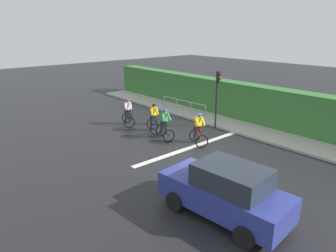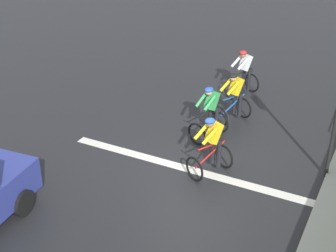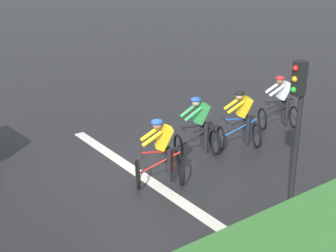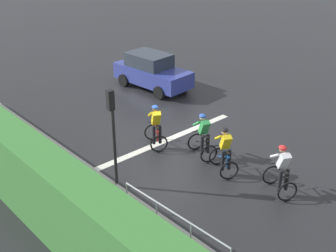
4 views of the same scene
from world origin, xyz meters
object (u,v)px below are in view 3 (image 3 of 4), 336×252
object	(u,v)px
cyclist_fourth	(161,154)
cyclist_second	(241,121)
cyclist_lead	(281,104)
traffic_light_near_crossing	(297,119)
cyclist_mid	(199,128)

from	to	relation	value
cyclist_fourth	cyclist_second	bearing A→B (deg)	99.15
cyclist_lead	traffic_light_near_crossing	world-z (taller)	traffic_light_near_crossing
cyclist_second	cyclist_mid	xyz separation A→B (m)	(-0.27, -1.27, 0.00)
cyclist_lead	cyclist_second	xyz separation A→B (m)	(0.39, -2.03, 0.00)
cyclist_lead	cyclist_fourth	size ratio (longest dim) A/B	1.00
cyclist_lead	cyclist_second	size ratio (longest dim) A/B	1.00
cyclist_lead	cyclist_second	distance (m)	2.07
cyclist_lead	cyclist_mid	xyz separation A→B (m)	(0.11, -3.30, 0.00)
cyclist_lead	cyclist_mid	world-z (taller)	same
cyclist_fourth	cyclist_mid	bearing A→B (deg)	113.58
cyclist_lead	cyclist_fourth	xyz separation A→B (m)	(0.87, -5.03, 0.00)
traffic_light_near_crossing	cyclist_mid	bearing A→B (deg)	170.89
cyclist_second	traffic_light_near_crossing	bearing A→B (deg)	-29.50
cyclist_mid	traffic_light_near_crossing	distance (m)	3.83
cyclist_fourth	traffic_light_near_crossing	xyz separation A→B (m)	(2.75, 1.17, 1.43)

